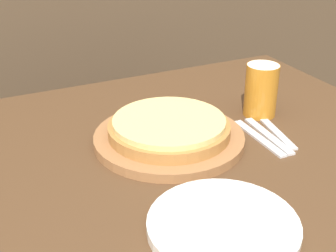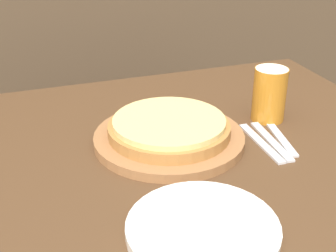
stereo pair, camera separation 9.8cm
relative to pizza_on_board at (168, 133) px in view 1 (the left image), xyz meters
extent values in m
cylinder|color=#99663D|center=(0.00, 0.00, -0.01)|extent=(0.32, 0.32, 0.02)
cylinder|color=#A87038|center=(0.00, 0.00, 0.01)|extent=(0.26, 0.26, 0.02)
cylinder|color=#E0C175|center=(0.00, 0.00, 0.03)|extent=(0.24, 0.24, 0.01)
cylinder|color=#B7701E|center=(0.26, 0.03, 0.04)|extent=(0.08, 0.08, 0.13)
cylinder|color=white|center=(0.26, 0.03, 0.09)|extent=(0.07, 0.07, 0.02)
cylinder|color=white|center=(-0.05, -0.30, -0.02)|extent=(0.24, 0.24, 0.02)
cube|color=silver|center=(0.19, -0.07, -0.02)|extent=(0.02, 0.18, 0.00)
cube|color=silver|center=(0.21, -0.07, -0.02)|extent=(0.03, 0.18, 0.00)
cube|color=silver|center=(0.24, -0.07, -0.02)|extent=(0.05, 0.15, 0.00)
camera|label=1|loc=(-0.38, -0.79, 0.46)|focal=50.00mm
camera|label=2|loc=(-0.29, -0.83, 0.46)|focal=50.00mm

